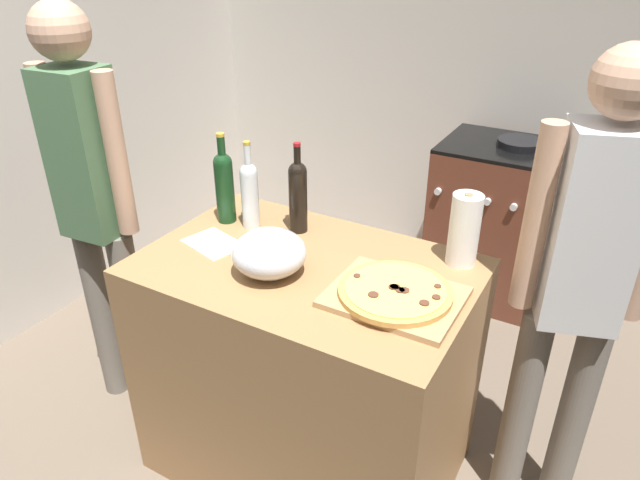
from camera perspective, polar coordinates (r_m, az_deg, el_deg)
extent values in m
cube|color=#6B5B4C|center=(2.99, 4.58, -12.69)|extent=(4.14, 3.33, 0.02)
cube|color=beige|center=(3.66, 15.48, 17.16)|extent=(4.14, 0.10, 2.60)
cube|color=beige|center=(3.49, -23.64, 15.36)|extent=(0.10, 3.33, 2.60)
cube|color=#9E7247|center=(2.25, -1.29, -12.79)|extent=(1.14, 0.74, 0.94)
cube|color=tan|center=(1.80, 7.38, -5.60)|extent=(0.40, 0.32, 0.02)
cylinder|color=tan|center=(1.79, 7.41, -5.10)|extent=(0.35, 0.35, 0.02)
cylinder|color=#EAC660|center=(1.79, 7.44, -4.80)|extent=(0.31, 0.31, 0.00)
cylinder|color=brown|center=(1.78, 7.93, -4.95)|extent=(0.03, 0.03, 0.01)
cylinder|color=brown|center=(1.79, 7.44, -4.65)|extent=(0.03, 0.03, 0.01)
cylinder|color=brown|center=(1.83, 3.67, -3.55)|extent=(0.02, 0.02, 0.01)
cylinder|color=brown|center=(1.79, 7.33, -4.63)|extent=(0.03, 0.03, 0.01)
cylinder|color=brown|center=(1.79, 7.26, -4.63)|extent=(0.03, 0.03, 0.01)
cylinder|color=brown|center=(1.81, 11.54, -4.50)|extent=(0.02, 0.02, 0.01)
cylinder|color=brown|center=(1.75, 5.29, -5.40)|extent=(0.03, 0.03, 0.01)
cylinder|color=brown|center=(1.73, 10.26, -6.14)|extent=(0.03, 0.03, 0.01)
cylinder|color=brown|center=(1.76, 11.40, -5.57)|extent=(0.03, 0.03, 0.01)
cylinder|color=brown|center=(1.78, 8.31, -4.94)|extent=(0.03, 0.03, 0.01)
cylinder|color=#B2B2B7|center=(1.93, -4.95, -3.16)|extent=(0.10, 0.10, 0.01)
ellipsoid|color=silver|center=(1.89, -5.05, -1.27)|extent=(0.25, 0.25, 0.15)
cylinder|color=white|center=(1.98, 14.05, 0.98)|extent=(0.10, 0.10, 0.25)
cylinder|color=#997551|center=(1.98, 14.06, 1.03)|extent=(0.03, 0.03, 0.26)
cylinder|color=black|center=(2.15, -2.18, 3.81)|extent=(0.07, 0.07, 0.24)
sphere|color=black|center=(2.10, -2.24, 6.78)|extent=(0.07, 0.07, 0.07)
cylinder|color=black|center=(2.08, -2.27, 8.27)|extent=(0.03, 0.03, 0.08)
cylinder|color=maroon|center=(2.07, -2.29, 9.41)|extent=(0.03, 0.03, 0.01)
cylinder|color=silver|center=(2.20, -6.90, 3.95)|extent=(0.07, 0.07, 0.22)
sphere|color=silver|center=(2.15, -7.07, 6.64)|extent=(0.07, 0.07, 0.07)
cylinder|color=silver|center=(2.13, -7.17, 8.22)|extent=(0.03, 0.03, 0.09)
cylinder|color=gold|center=(2.12, -7.25, 9.47)|extent=(0.03, 0.03, 0.01)
cylinder|color=#143819|center=(2.25, -9.35, 4.67)|extent=(0.07, 0.07, 0.24)
sphere|color=#143819|center=(2.21, -9.60, 7.53)|extent=(0.07, 0.07, 0.07)
cylinder|color=#143819|center=(2.19, -9.73, 9.04)|extent=(0.03, 0.03, 0.08)
cylinder|color=gold|center=(2.17, -9.83, 10.20)|extent=(0.03, 0.03, 0.01)
cube|color=white|center=(2.14, -10.46, -0.32)|extent=(0.24, 0.20, 0.00)
cube|color=brown|center=(3.48, 16.88, 1.55)|extent=(0.67, 0.55, 0.91)
cube|color=black|center=(3.31, 18.00, 8.72)|extent=(0.67, 0.55, 0.02)
cylinder|color=silver|center=(3.18, 11.56, 4.72)|extent=(0.04, 0.02, 0.04)
cylinder|color=silver|center=(3.14, 13.85, 4.19)|extent=(0.04, 0.02, 0.04)
cylinder|color=silver|center=(3.12, 16.19, 3.65)|extent=(0.04, 0.02, 0.04)
cylinder|color=silver|center=(3.09, 18.57, 3.10)|extent=(0.04, 0.02, 0.04)
cylinder|color=silver|center=(3.08, 20.97, 2.53)|extent=(0.04, 0.02, 0.04)
cylinder|color=black|center=(3.29, 19.12, 9.00)|extent=(0.24, 0.24, 0.04)
cylinder|color=slate|center=(2.78, -20.70, -6.74)|extent=(0.11, 0.11, 0.87)
cylinder|color=slate|center=(2.67, -17.87, -7.80)|extent=(0.11, 0.11, 0.87)
cube|color=#4C724C|center=(2.39, -22.21, 7.84)|extent=(0.24, 0.22, 0.65)
cylinder|color=tan|center=(2.50, -24.86, 8.55)|extent=(0.08, 0.08, 0.62)
cylinder|color=tan|center=(2.27, -19.45, 7.80)|extent=(0.08, 0.08, 0.62)
sphere|color=tan|center=(2.29, -24.33, 18.34)|extent=(0.21, 0.21, 0.21)
cylinder|color=slate|center=(2.32, 23.71, -15.69)|extent=(0.11, 0.11, 0.85)
cylinder|color=slate|center=(2.28, 19.12, -15.53)|extent=(0.11, 0.11, 0.85)
cube|color=silver|center=(1.90, 25.32, 0.95)|extent=(0.29, 0.26, 0.63)
cylinder|color=tan|center=(1.85, 20.56, 1.87)|extent=(0.08, 0.08, 0.60)
sphere|color=tan|center=(1.76, 28.27, 13.60)|extent=(0.20, 0.20, 0.20)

